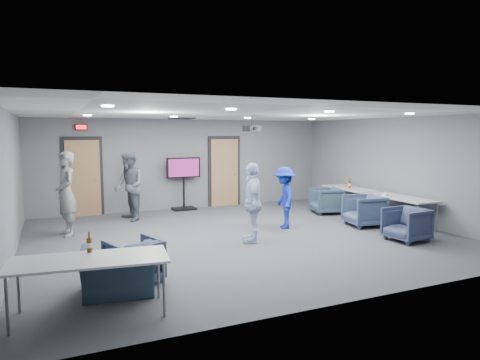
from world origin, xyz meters
name	(u,v)px	position (x,y,z in m)	size (l,w,h in m)	color
floor	(241,236)	(0.00, 0.00, 0.00)	(9.00, 9.00, 0.00)	#36393E
ceiling	(241,114)	(0.00, 0.00, 2.70)	(9.00, 9.00, 0.00)	white
wall_back	(187,164)	(0.00, 4.00, 1.35)	(9.00, 0.02, 2.70)	slate
wall_front	(364,203)	(0.00, -4.00, 1.35)	(9.00, 0.02, 2.70)	slate
wall_left	(9,186)	(-4.50, 0.00, 1.35)	(0.02, 8.00, 2.70)	slate
wall_right	(398,169)	(4.50, 0.00, 1.35)	(0.02, 8.00, 2.70)	slate
door_left	(83,178)	(-3.00, 3.95, 1.07)	(1.06, 0.17, 2.24)	black
door_right	(224,172)	(1.20, 3.95, 1.07)	(1.06, 0.17, 2.24)	black
exit_sign	(81,127)	(-3.00, 3.93, 2.45)	(0.32, 0.08, 0.16)	black
hvac_diffuser	(182,118)	(-0.50, 2.80, 2.69)	(0.60, 0.60, 0.03)	black
downlights	(241,115)	(0.00, 0.00, 2.68)	(6.18, 3.78, 0.02)	white
person_a	(66,194)	(-3.52, 1.67, 0.94)	(0.69, 0.45, 1.89)	gray
person_b	(129,186)	(-1.95, 2.81, 0.91)	(0.89, 0.69, 1.82)	slate
person_c	(252,203)	(0.02, -0.53, 0.84)	(0.98, 0.41, 1.68)	silver
person_d	(284,198)	(1.29, 0.35, 0.74)	(0.96, 0.55, 1.49)	#182C9F
chair_right_a	(326,201)	(3.35, 1.51, 0.37)	(0.79, 0.81, 0.74)	#34475B
chair_right_b	(364,211)	(3.20, -0.28, 0.39)	(0.82, 0.85, 0.77)	#384661
chair_right_c	(406,224)	(3.05, -1.80, 0.36)	(0.76, 0.79, 0.71)	#333C58
chair_front_a	(134,260)	(-2.72, -2.00, 0.34)	(0.72, 0.75, 0.68)	#394762
chair_front_b	(118,271)	(-3.00, -2.40, 0.33)	(1.01, 0.89, 0.66)	#314455
table_right_a	(351,190)	(4.00, 1.25, 0.69)	(0.75, 1.80, 0.73)	silver
table_right_b	(400,199)	(4.00, -0.65, 0.69)	(0.76, 1.83, 0.73)	silver
table_front_left	(89,262)	(-3.43, -3.00, 0.69)	(2.00, 1.03, 0.73)	silver
bottle_front	(89,245)	(-3.40, -2.69, 0.83)	(0.07, 0.07, 0.27)	#57320E
bottle_right	(350,184)	(3.96, 1.26, 0.84)	(0.08, 0.08, 0.29)	#57320E
snack_box	(346,185)	(4.22, 1.74, 0.75)	(0.16, 0.11, 0.04)	orange
wrapper	(385,194)	(3.87, -0.26, 0.75)	(0.19, 0.13, 0.04)	white
tv_stand	(184,180)	(-0.20, 3.75, 0.89)	(1.02, 0.49, 1.57)	black
projector	(252,128)	(0.72, 0.95, 2.40)	(0.42, 0.38, 0.36)	black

